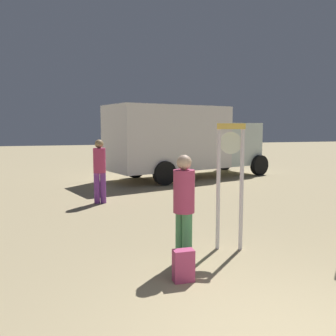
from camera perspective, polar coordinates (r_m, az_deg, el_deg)
standing_clock at (r=6.45m, az=9.76°, el=-0.81°), size 0.48×0.25×2.24m
person_near_clock at (r=5.71m, az=2.52°, el=-5.70°), size 0.34×0.34×1.76m
backpack at (r=5.33m, az=2.42°, el=-15.12°), size 0.29×0.21×0.46m
person_distant at (r=10.43m, az=-10.72°, el=0.02°), size 0.35×0.35×1.82m
box_truck_near at (r=15.27m, az=2.38°, el=4.49°), size 7.44×4.39×3.00m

